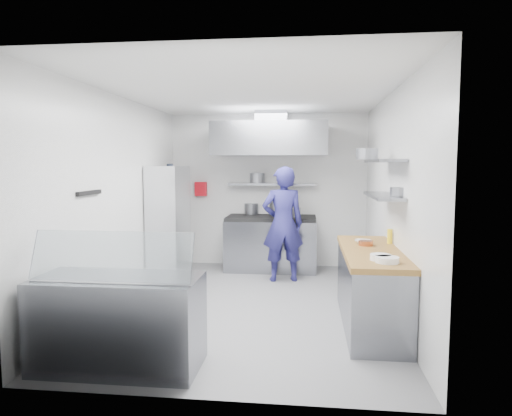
# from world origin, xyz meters

# --- Properties ---
(floor) EXTENTS (5.00, 5.00, 0.00)m
(floor) POSITION_xyz_m (0.00, 0.00, 0.00)
(floor) COLOR slate
(floor) RESTS_ON ground
(ceiling) EXTENTS (5.00, 5.00, 0.00)m
(ceiling) POSITION_xyz_m (0.00, 0.00, 2.80)
(ceiling) COLOR silver
(ceiling) RESTS_ON wall_back
(wall_back) EXTENTS (3.60, 2.80, 0.02)m
(wall_back) POSITION_xyz_m (0.00, 2.50, 1.40)
(wall_back) COLOR white
(wall_back) RESTS_ON floor
(wall_front) EXTENTS (3.60, 2.80, 0.02)m
(wall_front) POSITION_xyz_m (0.00, -2.50, 1.40)
(wall_front) COLOR white
(wall_front) RESTS_ON floor
(wall_left) EXTENTS (2.80, 5.00, 0.02)m
(wall_left) POSITION_xyz_m (-1.80, 0.00, 1.40)
(wall_left) COLOR white
(wall_left) RESTS_ON floor
(wall_right) EXTENTS (2.80, 5.00, 0.02)m
(wall_right) POSITION_xyz_m (1.80, 0.00, 1.40)
(wall_right) COLOR white
(wall_right) RESTS_ON floor
(gas_range) EXTENTS (1.60, 0.80, 0.90)m
(gas_range) POSITION_xyz_m (0.10, 2.10, 0.45)
(gas_range) COLOR gray
(gas_range) RESTS_ON floor
(cooktop) EXTENTS (1.57, 0.78, 0.06)m
(cooktop) POSITION_xyz_m (0.10, 2.10, 0.93)
(cooktop) COLOR black
(cooktop) RESTS_ON gas_range
(stock_pot_left) EXTENTS (0.25, 0.25, 0.20)m
(stock_pot_left) POSITION_xyz_m (-0.30, 2.43, 1.06)
(stock_pot_left) COLOR slate
(stock_pot_left) RESTS_ON cooktop
(stock_pot_mid) EXTENTS (0.30, 0.30, 0.24)m
(stock_pot_mid) POSITION_xyz_m (0.19, 2.39, 1.08)
(stock_pot_mid) COLOR slate
(stock_pot_mid) RESTS_ON cooktop
(stock_pot_right) EXTENTS (0.26, 0.26, 0.16)m
(stock_pot_right) POSITION_xyz_m (0.49, 2.08, 1.04)
(stock_pot_right) COLOR slate
(stock_pot_right) RESTS_ON cooktop
(over_range_shelf) EXTENTS (1.60, 0.30, 0.04)m
(over_range_shelf) POSITION_xyz_m (0.10, 2.34, 1.52)
(over_range_shelf) COLOR gray
(over_range_shelf) RESTS_ON wall_back
(shelf_pot_a) EXTENTS (0.27, 0.27, 0.18)m
(shelf_pot_a) POSITION_xyz_m (-0.19, 2.40, 1.63)
(shelf_pot_a) COLOR slate
(shelf_pot_a) RESTS_ON over_range_shelf
(extractor_hood) EXTENTS (1.90, 1.15, 0.55)m
(extractor_hood) POSITION_xyz_m (0.10, 1.93, 2.30)
(extractor_hood) COLOR gray
(extractor_hood) RESTS_ON wall_back
(hood_duct) EXTENTS (0.55, 0.55, 0.24)m
(hood_duct) POSITION_xyz_m (0.10, 2.15, 2.68)
(hood_duct) COLOR slate
(hood_duct) RESTS_ON extractor_hood
(red_firebox) EXTENTS (0.22, 0.10, 0.26)m
(red_firebox) POSITION_xyz_m (-1.25, 2.44, 1.42)
(red_firebox) COLOR red
(red_firebox) RESTS_ON wall_back
(chef) EXTENTS (0.76, 0.58, 1.85)m
(chef) POSITION_xyz_m (0.35, 1.35, 0.92)
(chef) COLOR navy
(chef) RESTS_ON floor
(wire_rack) EXTENTS (0.50, 0.90, 1.85)m
(wire_rack) POSITION_xyz_m (-1.53, 1.32, 0.93)
(wire_rack) COLOR silver
(wire_rack) RESTS_ON floor
(rack_bin_a) EXTENTS (0.16, 0.20, 0.18)m
(rack_bin_a) POSITION_xyz_m (-1.53, 1.09, 0.80)
(rack_bin_a) COLOR white
(rack_bin_a) RESTS_ON wire_rack
(rack_bin_b) EXTENTS (0.15, 0.19, 0.17)m
(rack_bin_b) POSITION_xyz_m (-1.53, 1.40, 1.30)
(rack_bin_b) COLOR yellow
(rack_bin_b) RESTS_ON wire_rack
(rack_jar) EXTENTS (0.11, 0.11, 0.18)m
(rack_jar) POSITION_xyz_m (-1.48, 1.27, 1.80)
(rack_jar) COLOR black
(rack_jar) RESTS_ON wire_rack
(knife_strip) EXTENTS (0.04, 0.55, 0.05)m
(knife_strip) POSITION_xyz_m (-1.78, -0.90, 1.55)
(knife_strip) COLOR black
(knife_strip) RESTS_ON wall_left
(prep_counter_base) EXTENTS (0.62, 2.00, 0.84)m
(prep_counter_base) POSITION_xyz_m (1.48, -0.60, 0.42)
(prep_counter_base) COLOR gray
(prep_counter_base) RESTS_ON floor
(prep_counter_top) EXTENTS (0.65, 2.04, 0.06)m
(prep_counter_top) POSITION_xyz_m (1.48, -0.60, 0.87)
(prep_counter_top) COLOR brown
(prep_counter_top) RESTS_ON prep_counter_base
(plate_stack_a) EXTENTS (0.21, 0.21, 0.06)m
(plate_stack_a) POSITION_xyz_m (1.49, -1.20, 0.93)
(plate_stack_a) COLOR white
(plate_stack_a) RESTS_ON prep_counter_top
(plate_stack_b) EXTENTS (0.23, 0.23, 0.06)m
(plate_stack_b) POSITION_xyz_m (1.54, -1.32, 0.93)
(plate_stack_b) COLOR white
(plate_stack_b) RESTS_ON prep_counter_top
(copper_pan) EXTENTS (0.17, 0.17, 0.06)m
(copper_pan) POSITION_xyz_m (1.45, -0.35, 0.93)
(copper_pan) COLOR #B25B32
(copper_pan) RESTS_ON prep_counter_top
(squeeze_bottle) EXTENTS (0.06, 0.06, 0.18)m
(squeeze_bottle) POSITION_xyz_m (1.76, -0.18, 0.99)
(squeeze_bottle) COLOR yellow
(squeeze_bottle) RESTS_ON prep_counter_top
(mixing_bowl) EXTENTS (0.24, 0.24, 0.05)m
(mixing_bowl) POSITION_xyz_m (1.43, -0.24, 0.92)
(mixing_bowl) COLOR white
(mixing_bowl) RESTS_ON prep_counter_top
(wall_shelf_lower) EXTENTS (0.30, 1.30, 0.04)m
(wall_shelf_lower) POSITION_xyz_m (1.64, -0.30, 1.50)
(wall_shelf_lower) COLOR gray
(wall_shelf_lower) RESTS_ON wall_right
(wall_shelf_upper) EXTENTS (0.30, 1.30, 0.04)m
(wall_shelf_upper) POSITION_xyz_m (1.64, -0.30, 1.92)
(wall_shelf_upper) COLOR gray
(wall_shelf_upper) RESTS_ON wall_right
(shelf_pot_c) EXTENTS (0.22, 0.22, 0.10)m
(shelf_pot_c) POSITION_xyz_m (1.78, -0.60, 1.57)
(shelf_pot_c) COLOR slate
(shelf_pot_c) RESTS_ON wall_shelf_lower
(shelf_pot_d) EXTENTS (0.28, 0.28, 0.14)m
(shelf_pot_d) POSITION_xyz_m (1.49, 0.06, 2.01)
(shelf_pot_d) COLOR slate
(shelf_pot_d) RESTS_ON wall_shelf_upper
(display_case) EXTENTS (1.50, 0.70, 0.85)m
(display_case) POSITION_xyz_m (-0.98, -2.00, 0.42)
(display_case) COLOR gray
(display_case) RESTS_ON floor
(display_glass) EXTENTS (1.47, 0.19, 0.42)m
(display_glass) POSITION_xyz_m (-0.98, -2.12, 1.07)
(display_glass) COLOR silver
(display_glass) RESTS_ON display_case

